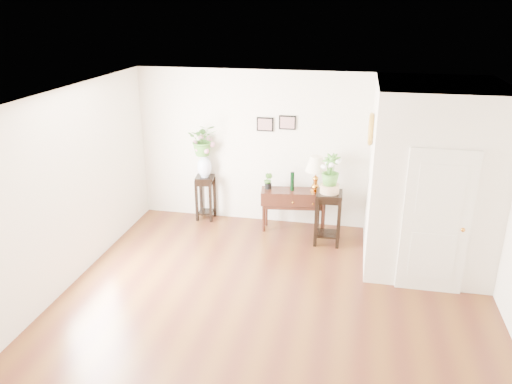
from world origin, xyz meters
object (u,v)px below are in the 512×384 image
(table_lamp, at_px, (316,173))
(plant_stand_b, at_px, (328,218))
(plant_stand_a, at_px, (206,198))
(console_table, at_px, (294,211))

(table_lamp, relative_size, plant_stand_b, 0.71)
(table_lamp, xyz_separation_m, plant_stand_a, (-2.06, 0.20, -0.70))
(plant_stand_a, bearing_deg, console_table, -6.79)
(table_lamp, height_order, plant_stand_a, table_lamp)
(console_table, relative_size, plant_stand_a, 1.37)
(plant_stand_a, relative_size, plant_stand_b, 0.93)
(console_table, height_order, table_lamp, table_lamp)
(console_table, bearing_deg, plant_stand_a, 165.55)
(plant_stand_a, bearing_deg, plant_stand_b, -13.38)
(plant_stand_b, bearing_deg, console_table, 150.76)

